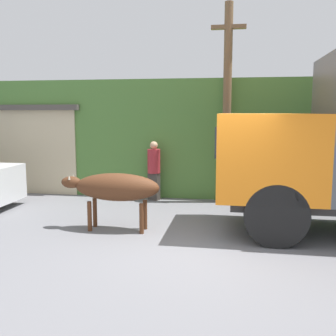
% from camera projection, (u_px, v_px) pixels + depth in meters
% --- Properties ---
extents(ground_plane, '(60.00, 60.00, 0.00)m').
position_uv_depth(ground_plane, '(204.00, 248.00, 7.11)').
color(ground_plane, slate).
extents(hillside_embankment, '(32.00, 5.93, 3.35)m').
position_uv_depth(hillside_embankment, '(220.00, 134.00, 13.68)').
color(hillside_embankment, '#4C7A38').
rests_on(hillside_embankment, ground_plane).
extents(building_backdrop, '(4.55, 2.70, 2.65)m').
position_uv_depth(building_backdrop, '(29.00, 146.00, 12.99)').
color(building_backdrop, '#C6B793').
rests_on(building_backdrop, ground_plane).
extents(brown_cow, '(2.09, 0.58, 1.20)m').
position_uv_depth(brown_cow, '(115.00, 188.00, 8.08)').
color(brown_cow, '#512D19').
rests_on(brown_cow, ground_plane).
extents(pedestrian_on_hill, '(0.46, 0.46, 1.64)m').
position_uv_depth(pedestrian_on_hill, '(154.00, 168.00, 10.89)').
color(pedestrian_on_hill, '#38332D').
rests_on(pedestrian_on_hill, ground_plane).
extents(utility_pole, '(0.90, 0.22, 5.23)m').
position_uv_depth(utility_pole, '(227.00, 101.00, 10.36)').
color(utility_pole, brown).
rests_on(utility_pole, ground_plane).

